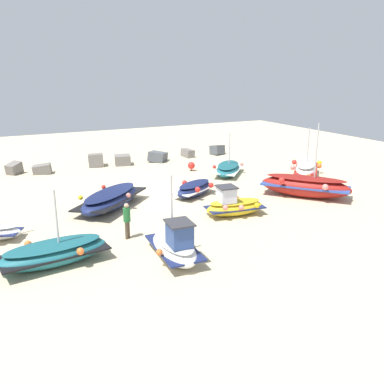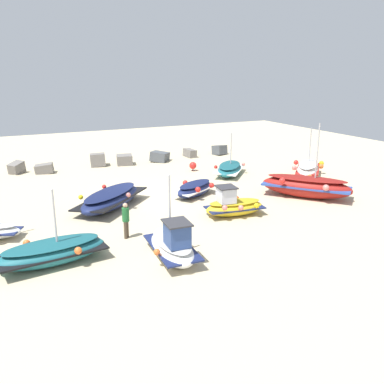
{
  "view_description": "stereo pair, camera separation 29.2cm",
  "coord_description": "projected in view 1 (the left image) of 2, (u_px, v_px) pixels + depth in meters",
  "views": [
    {
      "loc": [
        -8.62,
        -22.5,
        7.28
      ],
      "look_at": [
        1.19,
        -3.14,
        0.9
      ],
      "focal_mm": 39.0,
      "sensor_mm": 36.0,
      "label": 1
    },
    {
      "loc": [
        -8.36,
        -22.63,
        7.28
      ],
      "look_at": [
        1.19,
        -3.14,
        0.9
      ],
      "focal_mm": 39.0,
      "sensor_mm": 36.0,
      "label": 2
    }
  ],
  "objects": [
    {
      "name": "fishing_boat_7",
      "position": [
        175.0,
        245.0,
        16.58
      ],
      "size": [
        1.96,
        3.54,
        3.39
      ],
      "rotation": [
        0.0,
        0.0,
        4.64
      ],
      "color": "white",
      "rests_on": "ground_plane"
    },
    {
      "name": "breakwater_rocks",
      "position": [
        106.0,
        161.0,
        32.74
      ],
      "size": [
        21.33,
        2.25,
        1.29
      ],
      "color": "#4C5156",
      "rests_on": "ground_plane"
    },
    {
      "name": "fishing_boat_6",
      "position": [
        306.0,
        169.0,
        29.47
      ],
      "size": [
        3.9,
        3.96,
        3.43
      ],
      "rotation": [
        0.0,
        0.0,
        3.94
      ],
      "color": "white",
      "rests_on": "ground_plane"
    },
    {
      "name": "person_walking",
      "position": [
        127.0,
        218.0,
        18.47
      ],
      "size": [
        0.32,
        0.32,
        1.65
      ],
      "rotation": [
        0.0,
        0.0,
        2.31
      ],
      "color": "brown",
      "rests_on": "ground_plane"
    },
    {
      "name": "fishing_boat_5",
      "position": [
        54.0,
        253.0,
        16.12
      ],
      "size": [
        4.38,
        2.18,
        3.0
      ],
      "rotation": [
        0.0,
        0.0,
        3.25
      ],
      "color": "#1E6670",
      "rests_on": "ground_plane"
    },
    {
      "name": "fishing_boat_0",
      "position": [
        305.0,
        186.0,
        24.7
      ],
      "size": [
        4.73,
        5.19,
        4.44
      ],
      "rotation": [
        0.0,
        0.0,
        2.26
      ],
      "color": "maroon",
      "rests_on": "ground_plane"
    },
    {
      "name": "fishing_boat_1",
      "position": [
        234.0,
        205.0,
        21.58
      ],
      "size": [
        3.27,
        1.9,
        1.6
      ],
      "rotation": [
        0.0,
        0.0,
        3.02
      ],
      "color": "gold",
      "rests_on": "ground_plane"
    },
    {
      "name": "fishing_boat_8",
      "position": [
        194.0,
        189.0,
        24.92
      ],
      "size": [
        3.32,
        2.57,
        0.89
      ],
      "rotation": [
        0.0,
        0.0,
        3.64
      ],
      "color": "navy",
      "rests_on": "ground_plane"
    },
    {
      "name": "fishing_boat_2",
      "position": [
        228.0,
        169.0,
        29.97
      ],
      "size": [
        3.74,
        3.85,
        3.03
      ],
      "rotation": [
        0.0,
        0.0,
        3.96
      ],
      "color": "#1E6670",
      "rests_on": "ground_plane"
    },
    {
      "name": "fishing_boat_3",
      "position": [
        110.0,
        199.0,
        22.74
      ],
      "size": [
        5.04,
        4.98,
        1.08
      ],
      "rotation": [
        0.0,
        0.0,
        0.77
      ],
      "color": "navy",
      "rests_on": "ground_plane"
    },
    {
      "name": "mooring_buoy_0",
      "position": [
        191.0,
        166.0,
        31.12
      ],
      "size": [
        0.54,
        0.54,
        0.68
      ],
      "color": "#3F3F42",
      "rests_on": "ground_plane"
    },
    {
      "name": "ground_plane",
      "position": [
        151.0,
        196.0,
        25.05
      ],
      "size": [
        58.02,
        58.02,
        0.0
      ],
      "primitive_type": "plane",
      "color": "beige"
    }
  ]
}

